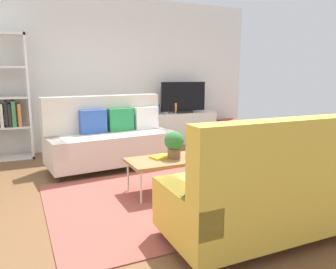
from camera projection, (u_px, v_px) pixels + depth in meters
name	position (u px, v px, depth m)	size (l,w,h in m)	color
ground_plane	(163.00, 189.00, 4.12)	(7.68, 7.68, 0.00)	brown
wall_far	(104.00, 73.00, 6.35)	(6.40, 0.12, 2.90)	white
area_rug	(176.00, 197.00, 3.85)	(2.90, 2.20, 0.01)	#9E4C42
couch_beige	(110.00, 138.00, 5.07)	(1.97, 1.02, 1.10)	beige
couch_green	(273.00, 189.00, 2.81)	(1.91, 0.87, 1.10)	gold
coffee_table	(173.00, 160.00, 3.97)	(1.10, 0.56, 0.42)	#9E7042
tv_console	(183.00, 128.00, 6.90)	(1.40, 0.44, 0.64)	silver
tv	(183.00, 98.00, 6.77)	(1.00, 0.20, 0.64)	black
storage_trunk	(228.00, 129.00, 7.29)	(0.52, 0.40, 0.44)	#B2382D
potted_plant	(174.00, 143.00, 3.94)	(0.24, 0.24, 0.33)	brown
table_book_0	(161.00, 157.00, 3.99)	(0.24, 0.18, 0.03)	gold
vase_0	(157.00, 109.00, 6.63)	(0.14, 0.14, 0.20)	#4C72B2
vase_1	(165.00, 109.00, 6.72)	(0.13, 0.13, 0.19)	silver
bottle_0	(176.00, 108.00, 6.71)	(0.05, 0.05, 0.21)	orange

